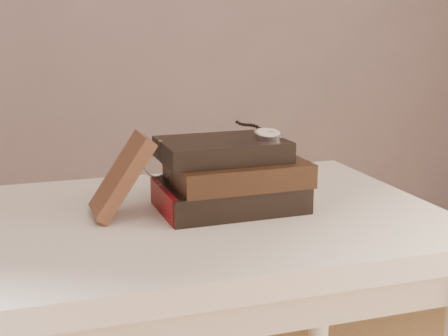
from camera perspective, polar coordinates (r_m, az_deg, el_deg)
name	(u,v)px	position (r m, az deg, el deg)	size (l,w,h in m)	color
table	(158,265)	(1.12, -6.06, -8.90)	(1.00, 0.60, 0.75)	silver
book_stack	(230,176)	(1.11, 0.56, -0.78)	(0.26, 0.18, 0.13)	black
journal	(122,176)	(1.07, -9.37, -0.74)	(0.02, 0.10, 0.16)	#44261A
pocket_watch	(267,134)	(1.11, 3.95, 3.17)	(0.05, 0.15, 0.02)	silver
eyeglasses	(169,163)	(1.16, -5.07, 0.44)	(0.11, 0.12, 0.05)	silver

